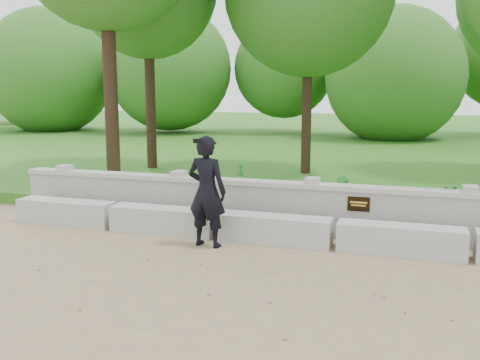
# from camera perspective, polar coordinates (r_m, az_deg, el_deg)

# --- Properties ---
(ground) EXTENTS (80.00, 80.00, 0.00)m
(ground) POSITION_cam_1_polar(r_m,az_deg,el_deg) (6.91, 7.71, -11.55)
(ground) COLOR #967D5C
(ground) RESTS_ON ground
(lawn) EXTENTS (40.00, 22.00, 0.25)m
(lawn) POSITION_cam_1_polar(r_m,az_deg,el_deg) (20.51, 14.90, 2.65)
(lawn) COLOR #2F6617
(lawn) RESTS_ON ground
(concrete_bench) EXTENTS (11.90, 0.45, 0.45)m
(concrete_bench) POSITION_cam_1_polar(r_m,az_deg,el_deg) (8.62, 10.07, -5.73)
(concrete_bench) COLOR beige
(concrete_bench) RESTS_ON ground
(parapet_wall) EXTENTS (12.50, 0.35, 0.90)m
(parapet_wall) POSITION_cam_1_polar(r_m,az_deg,el_deg) (9.24, 10.73, -3.19)
(parapet_wall) COLOR #B9B7AF
(parapet_wall) RESTS_ON ground
(man_main) EXTENTS (0.69, 0.62, 1.78)m
(man_main) POSITION_cam_1_polar(r_m,az_deg,el_deg) (8.48, -3.56, -1.22)
(man_main) COLOR black
(man_main) RESTS_ON ground
(shrub_a) EXTENTS (0.31, 0.34, 0.53)m
(shrub_a) POSITION_cam_1_polar(r_m,az_deg,el_deg) (12.46, -10.09, 0.36)
(shrub_a) COLOR #2C822C
(shrub_a) RESTS_ON lawn
(shrub_b) EXTENTS (0.41, 0.41, 0.59)m
(shrub_b) POSITION_cam_1_polar(r_m,az_deg,el_deg) (10.54, 10.76, -1.18)
(shrub_b) COLOR #2C822C
(shrub_b) RESTS_ON lawn
(shrub_c) EXTENTS (0.53, 0.48, 0.52)m
(shrub_c) POSITION_cam_1_polar(r_m,az_deg,el_deg) (10.19, 22.05, -2.28)
(shrub_c) COLOR #2C822C
(shrub_c) RESTS_ON lawn
(shrub_d) EXTENTS (0.42, 0.42, 0.57)m
(shrub_d) POSITION_cam_1_polar(r_m,az_deg,el_deg) (12.73, 0.05, 0.77)
(shrub_d) COLOR #2C822C
(shrub_d) RESTS_ON lawn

